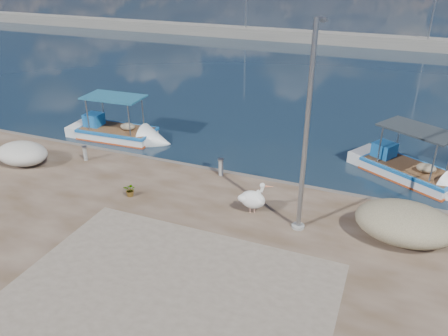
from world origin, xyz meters
TOP-DOWN VIEW (x-y plane):
  - ground at (0.00, 0.00)m, footprint 1400.00×1400.00m
  - quay_patch at (1.00, -3.00)m, footprint 9.00×7.00m
  - breakwater at (-0.00, 40.00)m, footprint 120.00×2.20m
  - boat_left at (-7.84, 7.50)m, footprint 5.79×2.14m
  - boat_right at (7.04, 8.50)m, footprint 5.85×4.44m
  - pelican at (1.77, 2.26)m, footprint 1.28×0.90m
  - lamp_post at (3.55, 1.96)m, footprint 0.44×0.96m
  - bollard_near at (-0.47, 4.60)m, footprint 0.26×0.26m
  - bollard_far at (-6.84, 3.66)m, footprint 0.22×0.22m
  - potted_plant at (-3.07, 1.61)m, footprint 0.55×0.49m
  - net_pile_c at (6.93, 2.58)m, footprint 3.20×2.29m
  - net_pile_d at (6.89, 2.93)m, footprint 1.39×1.05m
  - net_pile_a at (-9.21, 2.31)m, footprint 2.43×1.77m

SIDE VIEW (x-z plane):
  - ground at x=0.00m, z-range 0.00..0.00m
  - boat_right at x=7.04m, z-range -1.15..1.58m
  - boat_left at x=-7.84m, z-range -1.16..1.59m
  - quay_patch at x=1.00m, z-range 0.50..0.51m
  - breakwater at x=0.00m, z-range -3.15..4.35m
  - net_pile_d at x=6.89m, z-range 0.50..1.02m
  - potted_plant at x=-3.07m, z-range 0.50..1.04m
  - bollard_far at x=-6.84m, z-range 0.53..1.21m
  - bollard_near at x=-0.47m, z-range 0.53..1.32m
  - net_pile_a at x=-9.21m, z-range 0.50..1.50m
  - pelican at x=1.77m, z-range 0.46..1.69m
  - net_pile_c at x=6.93m, z-range 0.50..1.76m
  - lamp_post at x=3.55m, z-range 0.30..7.30m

